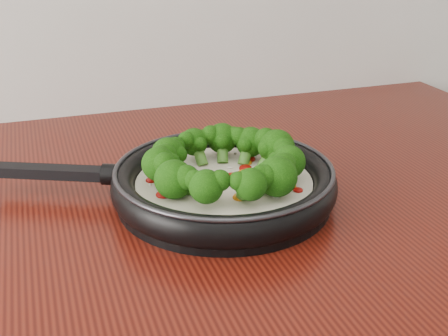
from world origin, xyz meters
name	(u,v)px	position (x,y,z in m)	size (l,w,h in m)	color
skillet	(223,179)	(0.15, 1.04, 0.93)	(0.51, 0.41, 0.09)	black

